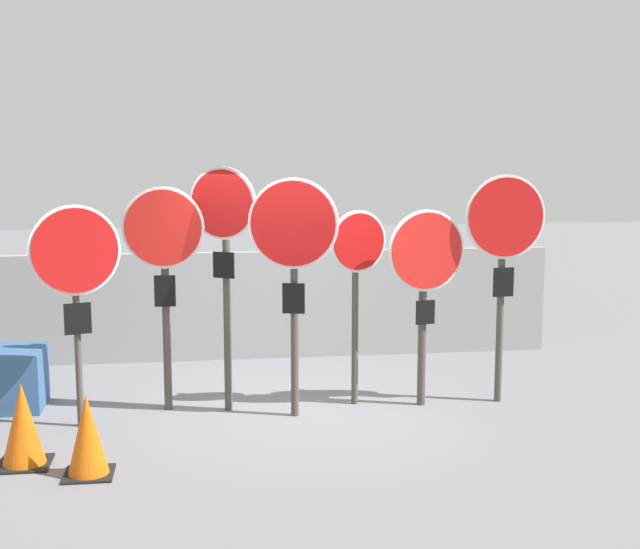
% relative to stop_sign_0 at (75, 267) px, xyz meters
% --- Properties ---
extents(ground_plane, '(40.00, 40.00, 0.00)m').
position_rel_stop_sign_0_xyz_m(ground_plane, '(2.17, 0.36, -1.61)').
color(ground_plane, slate).
extents(fence_back, '(7.27, 0.12, 1.41)m').
position_rel_stop_sign_0_xyz_m(fence_back, '(2.17, 2.62, -0.91)').
color(fence_back, gray).
rests_on(fence_back, ground).
extents(stop_sign_0, '(0.86, 0.29, 2.23)m').
position_rel_stop_sign_0_xyz_m(stop_sign_0, '(0.00, 0.00, 0.00)').
color(stop_sign_0, '#474238').
rests_on(stop_sign_0, ground).
extents(stop_sign_1, '(0.85, 0.16, 2.37)m').
position_rel_stop_sign_0_xyz_m(stop_sign_1, '(0.83, 0.45, 0.05)').
color(stop_sign_1, '#474238').
rests_on(stop_sign_1, ground).
extents(stop_sign_2, '(0.67, 0.38, 2.58)m').
position_rel_stop_sign_0_xyz_m(stop_sign_2, '(1.45, 0.35, 0.21)').
color(stop_sign_2, '#474238').
rests_on(stop_sign_2, ground).
extents(stop_sign_3, '(0.90, 0.26, 2.47)m').
position_rel_stop_sign_0_xyz_m(stop_sign_3, '(2.14, 0.05, 0.14)').
color(stop_sign_3, '#474238').
rests_on(stop_sign_3, ground).
extents(stop_sign_4, '(0.63, 0.25, 2.11)m').
position_rel_stop_sign_0_xyz_m(stop_sign_4, '(2.85, 0.39, -0.09)').
color(stop_sign_4, '#474238').
rests_on(stop_sign_4, ground).
extents(stop_sign_5, '(0.85, 0.22, 2.12)m').
position_rel_stop_sign_0_xyz_m(stop_sign_5, '(3.56, 0.25, -0.16)').
color(stop_sign_5, '#474238').
rests_on(stop_sign_5, ground).
extents(stop_sign_6, '(0.90, 0.16, 2.48)m').
position_rel_stop_sign_0_xyz_m(stop_sign_6, '(4.42, 0.27, 0.17)').
color(stop_sign_6, '#474238').
rests_on(stop_sign_6, ground).
extents(traffic_cone_0, '(0.42, 0.42, 0.72)m').
position_rel_stop_sign_0_xyz_m(traffic_cone_0, '(0.22, -1.32, -1.26)').
color(traffic_cone_0, black).
rests_on(traffic_cone_0, ground).
extents(traffic_cone_1, '(0.45, 0.45, 0.75)m').
position_rel_stop_sign_0_xyz_m(traffic_cone_1, '(-0.37, -1.00, -1.25)').
color(traffic_cone_1, black).
rests_on(traffic_cone_1, ground).
extents(storage_crate, '(0.77, 0.72, 0.64)m').
position_rel_stop_sign_0_xyz_m(storage_crate, '(-0.87, 0.79, -1.29)').
color(storage_crate, '#335684').
rests_on(storage_crate, ground).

